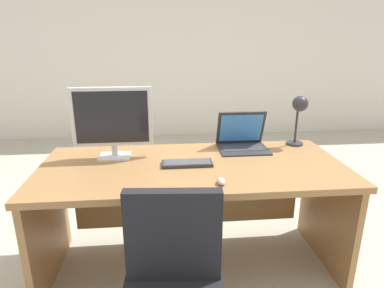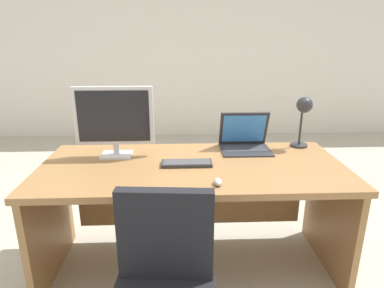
{
  "view_description": "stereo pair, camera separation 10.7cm",
  "coord_description": "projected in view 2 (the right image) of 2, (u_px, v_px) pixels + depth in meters",
  "views": [
    {
      "loc": [
        -0.19,
        -1.9,
        1.5
      ],
      "look_at": [
        0.0,
        0.04,
        0.86
      ],
      "focal_mm": 31.07,
      "sensor_mm": 36.0,
      "label": 1
    },
    {
      "loc": [
        -0.08,
        -1.91,
        1.5
      ],
      "look_at": [
        0.0,
        0.04,
        0.86
      ],
      "focal_mm": 31.07,
      "sensor_mm": 36.0,
      "label": 2
    }
  ],
  "objects": [
    {
      "name": "desk_lamp",
      "position": [
        304.0,
        111.0,
        2.29
      ],
      "size": [
        0.12,
        0.14,
        0.36
      ],
      "color": "#2D2D33",
      "rests_on": "desk"
    },
    {
      "name": "back_wall",
      "position": [
        183.0,
        43.0,
        4.89
      ],
      "size": [
        10.0,
        0.1,
        2.8
      ],
      "primitive_type": "cube",
      "color": "silver",
      "rests_on": "ground"
    },
    {
      "name": "mouse",
      "position": [
        218.0,
        182.0,
        1.77
      ],
      "size": [
        0.04,
        0.08,
        0.03
      ],
      "color": "#B7BABF",
      "rests_on": "desk"
    },
    {
      "name": "ground",
      "position": [
        187.0,
        177.0,
        3.71
      ],
      "size": [
        12.0,
        12.0,
        0.0
      ],
      "primitive_type": "plane",
      "color": "#B7B2A3"
    },
    {
      "name": "keyboard",
      "position": [
        187.0,
        163.0,
        2.04
      ],
      "size": [
        0.31,
        0.11,
        0.02
      ],
      "color": "#2D2D33",
      "rests_on": "desk"
    },
    {
      "name": "desk",
      "position": [
        192.0,
        190.0,
        2.16
      ],
      "size": [
        1.87,
        0.83,
        0.74
      ],
      "color": "#9E7042",
      "rests_on": "ground"
    },
    {
      "name": "monitor",
      "position": [
        114.0,
        118.0,
        2.12
      ],
      "size": [
        0.5,
        0.16,
        0.46
      ],
      "color": "silver",
      "rests_on": "desk"
    },
    {
      "name": "laptop",
      "position": [
        244.0,
        138.0,
        2.33
      ],
      "size": [
        0.34,
        0.28,
        0.26
      ],
      "color": "#2D2D33",
      "rests_on": "desk"
    }
  ]
}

